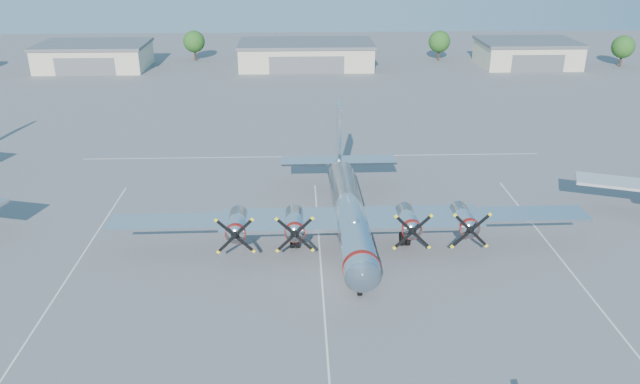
{
  "coord_description": "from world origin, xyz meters",
  "views": [
    {
      "loc": [
        -1.81,
        -52.6,
        28.01
      ],
      "look_at": [
        0.26,
        5.47,
        3.2
      ],
      "focal_mm": 35.0,
      "sensor_mm": 36.0,
      "label": 1
    }
  ],
  "objects_px": {
    "hangar_east": "(527,53)",
    "hangar_center": "(306,54)",
    "hangar_west": "(94,56)",
    "tree_far_east": "(623,47)",
    "tree_east": "(439,42)",
    "tree_west": "(194,42)",
    "main_bomber_b29": "(348,237)"
  },
  "relations": [
    {
      "from": "tree_west",
      "to": "tree_far_east",
      "type": "height_order",
      "value": "same"
    },
    {
      "from": "main_bomber_b29",
      "to": "tree_far_east",
      "type": "bearing_deg",
      "value": 49.49
    },
    {
      "from": "tree_far_east",
      "to": "tree_west",
      "type": "bearing_deg",
      "value": 173.86
    },
    {
      "from": "hangar_center",
      "to": "tree_west",
      "type": "distance_m",
      "value": 26.3
    },
    {
      "from": "hangar_east",
      "to": "tree_west",
      "type": "height_order",
      "value": "tree_west"
    },
    {
      "from": "hangar_center",
      "to": "main_bomber_b29",
      "type": "bearing_deg",
      "value": -87.95
    },
    {
      "from": "tree_east",
      "to": "tree_west",
      "type": "bearing_deg",
      "value": 177.92
    },
    {
      "from": "hangar_east",
      "to": "tree_east",
      "type": "bearing_deg",
      "value": 161.46
    },
    {
      "from": "tree_west",
      "to": "tree_east",
      "type": "bearing_deg",
      "value": -2.08
    },
    {
      "from": "tree_far_east",
      "to": "main_bomber_b29",
      "type": "height_order",
      "value": "tree_far_east"
    },
    {
      "from": "hangar_east",
      "to": "hangar_center",
      "type": "bearing_deg",
      "value": -180.0
    },
    {
      "from": "tree_west",
      "to": "hangar_center",
      "type": "bearing_deg",
      "value": -17.82
    },
    {
      "from": "hangar_center",
      "to": "tree_west",
      "type": "relative_size",
      "value": 4.31
    },
    {
      "from": "tree_west",
      "to": "main_bomber_b29",
      "type": "bearing_deg",
      "value": -72.48
    },
    {
      "from": "tree_east",
      "to": "tree_far_east",
      "type": "xyz_separation_m",
      "value": [
        38.0,
        -8.0,
        0.0
      ]
    },
    {
      "from": "tree_west",
      "to": "main_bomber_b29",
      "type": "height_order",
      "value": "tree_west"
    },
    {
      "from": "tree_west",
      "to": "tree_east",
      "type": "relative_size",
      "value": 1.0
    },
    {
      "from": "hangar_center",
      "to": "main_bomber_b29",
      "type": "height_order",
      "value": "hangar_center"
    },
    {
      "from": "hangar_east",
      "to": "tree_west",
      "type": "relative_size",
      "value": 3.1
    },
    {
      "from": "tree_far_east",
      "to": "main_bomber_b29",
      "type": "xyz_separation_m",
      "value": [
        -65.13,
        -78.32,
        -4.22
      ]
    },
    {
      "from": "hangar_center",
      "to": "hangar_east",
      "type": "xyz_separation_m",
      "value": [
        48.0,
        0.0,
        0.0
      ]
    },
    {
      "from": "tree_west",
      "to": "tree_east",
      "type": "xyz_separation_m",
      "value": [
        55.0,
        -2.0,
        0.0
      ]
    },
    {
      "from": "hangar_center",
      "to": "tree_west",
      "type": "height_order",
      "value": "tree_west"
    },
    {
      "from": "hangar_west",
      "to": "tree_east",
      "type": "distance_m",
      "value": 75.26
    },
    {
      "from": "tree_west",
      "to": "tree_far_east",
      "type": "relative_size",
      "value": 1.0
    },
    {
      "from": "hangar_center",
      "to": "tree_west",
      "type": "xyz_separation_m",
      "value": [
        -25.0,
        8.04,
        1.51
      ]
    },
    {
      "from": "hangar_west",
      "to": "tree_east",
      "type": "xyz_separation_m",
      "value": [
        75.0,
        6.04,
        1.51
      ]
    },
    {
      "from": "hangar_west",
      "to": "tree_far_east",
      "type": "height_order",
      "value": "tree_far_east"
    },
    {
      "from": "tree_far_east",
      "to": "hangar_center",
      "type": "bearing_deg",
      "value": 178.35
    },
    {
      "from": "hangar_west",
      "to": "hangar_center",
      "type": "height_order",
      "value": "same"
    },
    {
      "from": "tree_west",
      "to": "tree_far_east",
      "type": "distance_m",
      "value": 93.54
    },
    {
      "from": "tree_east",
      "to": "tree_far_east",
      "type": "distance_m",
      "value": 38.83
    }
  ]
}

